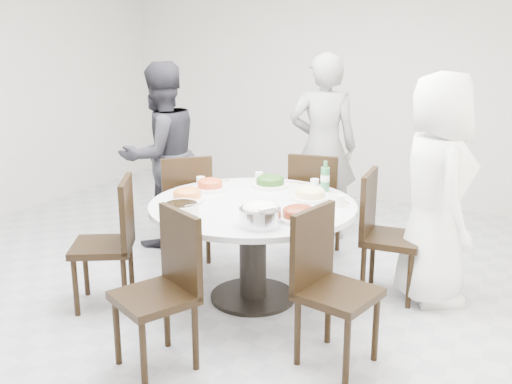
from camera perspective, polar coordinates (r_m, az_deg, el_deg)
The scene contains 22 objects.
floor at distance 4.80m, azimuth -3.64°, elevation -8.92°, with size 6.00×6.00×0.01m, color #B3B4B8.
wall_back at distance 7.12m, azimuth 9.05°, elevation 10.62°, with size 6.00×0.01×2.80m, color silver.
dining_table at distance 4.44m, azimuth -0.30°, elevation -5.69°, with size 1.50×1.50×0.75m, color silver.
chair_ne at distance 4.58m, azimuth 12.84°, elevation -4.11°, with size 0.42×0.42×0.95m, color black.
chair_n at distance 5.28m, azimuth 5.77°, elevation -1.16°, with size 0.42×0.42×0.95m, color black.
chair_nw at distance 5.21m, azimuth -6.90°, elevation -1.43°, with size 0.42×0.42×0.95m, color black.
chair_sw at distance 4.46m, azimuth -14.46°, elevation -4.77°, with size 0.42×0.42×0.95m, color black.
chair_s at distance 3.59m, azimuth -9.71°, elevation -9.54°, with size 0.42×0.42×0.95m, color black.
chair_se at distance 3.62m, azimuth 7.85°, elevation -9.27°, with size 0.42×0.42×0.95m, color black.
diner_right at distance 4.50m, azimuth 16.78°, elevation 0.21°, with size 0.83×0.54×1.69m, color white.
diner_middle at distance 5.68m, azimuth 6.38°, elevation 4.23°, with size 0.64×0.42×1.76m, color black.
diner_left at distance 5.56m, azimuth -9.05°, elevation 3.49°, with size 0.82×0.64×1.69m, color #222127.
dish_greens at distance 4.75m, azimuth 1.36°, elevation 0.92°, with size 0.28×0.28×0.07m, color white.
dish_pale at distance 4.42m, azimuth 5.19°, elevation -0.24°, with size 0.28×0.28×0.07m, color white.
dish_orange at distance 4.67m, azimuth -4.40°, elevation 0.59°, with size 0.25×0.25×0.07m, color white.
dish_redbrown at distance 3.95m, azimuth 4.14°, elevation -2.17°, with size 0.29×0.29×0.07m, color white.
dish_tofu at distance 4.41m, azimuth -6.58°, elevation -0.36°, with size 0.26×0.26×0.07m, color white.
rice_bowl at distance 3.82m, azimuth 0.38°, elevation -2.40°, with size 0.27×0.27×0.12m, color silver.
soup_bowl at distance 4.08m, azimuth -7.14°, elevation -1.60°, with size 0.25×0.25×0.08m, color white.
beverage_bottle at distance 4.64m, azimuth 6.60°, elevation 1.52°, with size 0.07×0.07×0.24m, color #317B47.
tea_cups at distance 4.85m, azimuth 3.17°, elevation 1.26°, with size 0.07×0.07×0.08m, color white.
chopsticks at distance 4.91m, azimuth 3.72°, elevation 1.01°, with size 0.24×0.04×0.01m, color tan, non-canonical shape.
Camera 1 is at (2.30, -3.71, 1.98)m, focal length 42.00 mm.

